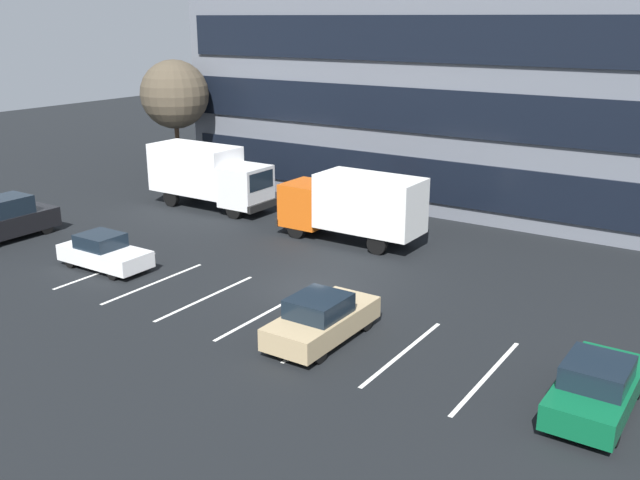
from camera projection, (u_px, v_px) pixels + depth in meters
name	position (u px, v px, depth m)	size (l,w,h in m)	color
ground_plane	(312.00, 288.00, 28.01)	(120.00, 120.00, 0.00)	black
office_building	(495.00, 6.00, 39.02)	(34.84, 11.81, 21.60)	slate
lot_markings	(264.00, 314.00, 25.57)	(16.94, 5.40, 0.01)	silver
box_truck_white	(208.00, 174.00, 39.34)	(7.38, 2.44, 3.42)	white
box_truck_orange	(353.00, 204.00, 33.24)	(7.10, 2.35, 3.29)	#D85914
suv_black	(6.00, 219.00, 33.97)	(1.93, 4.56, 2.06)	black
sedan_forest	(597.00, 387.00, 19.03)	(1.85, 4.41, 1.58)	#0C5933
sedan_tan	(322.00, 319.00, 23.28)	(1.88, 4.48, 1.61)	tan
sedan_white	(104.00, 252.00, 30.03)	(4.17, 1.74, 1.49)	white
bare_tree	(175.00, 95.00, 43.27)	(4.16, 4.16, 7.81)	#473323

